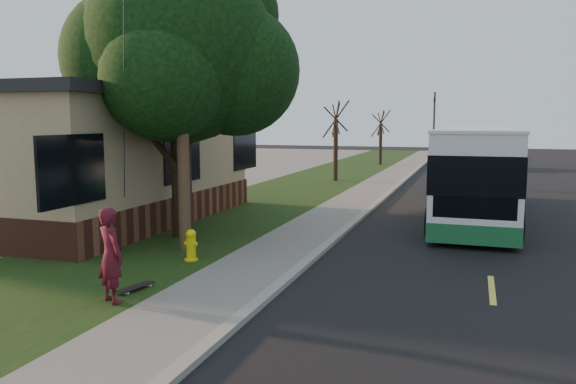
# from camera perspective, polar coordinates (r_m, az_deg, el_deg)

# --- Properties ---
(ground) EXTENTS (120.00, 120.00, 0.00)m
(ground) POSITION_cam_1_polar(r_m,az_deg,el_deg) (12.39, 1.00, -8.20)
(ground) COLOR black
(ground) RESTS_ON ground
(road) EXTENTS (8.00, 80.00, 0.01)m
(road) POSITION_cam_1_polar(r_m,az_deg,el_deg) (21.66, 19.31, -1.89)
(road) COLOR black
(road) RESTS_ON ground
(curb) EXTENTS (0.25, 80.00, 0.12)m
(curb) POSITION_cam_1_polar(r_m,az_deg,el_deg) (21.94, 8.81, -1.31)
(curb) COLOR gray
(curb) RESTS_ON ground
(sidewalk) EXTENTS (2.00, 80.00, 0.08)m
(sidewalk) POSITION_cam_1_polar(r_m,az_deg,el_deg) (22.12, 6.26, -1.24)
(sidewalk) COLOR slate
(sidewalk) RESTS_ON ground
(grass_verge) EXTENTS (5.00, 80.00, 0.07)m
(grass_verge) POSITION_cam_1_polar(r_m,az_deg,el_deg) (23.10, -2.26, -0.86)
(grass_verge) COLOR black
(grass_verge) RESTS_ON ground
(building_lot) EXTENTS (15.00, 80.00, 0.04)m
(building_lot) POSITION_cam_1_polar(r_m,az_deg,el_deg) (28.19, -21.65, 0.08)
(building_lot) COLOR slate
(building_lot) RESTS_ON ground
(fire_hydrant) EXTENTS (0.32, 0.32, 0.74)m
(fire_hydrant) POSITION_cam_1_polar(r_m,az_deg,el_deg) (13.27, -9.82, -5.33)
(fire_hydrant) COLOR yellow
(fire_hydrant) RESTS_ON grass_verge
(utility_pole) EXTENTS (2.86, 3.21, 9.07)m
(utility_pole) POSITION_cam_1_polar(r_m,az_deg,el_deg) (14.23, -10.83, 12.50)
(utility_pole) COLOR #473321
(utility_pole) RESTS_ON ground
(leafy_tree) EXTENTS (6.30, 6.00, 7.80)m
(leafy_tree) POSITION_cam_1_polar(r_m,az_deg,el_deg) (16.14, -10.70, 13.78)
(leafy_tree) COLOR black
(leafy_tree) RESTS_ON grass_verge
(bare_tree_near) EXTENTS (1.38, 1.21, 4.31)m
(bare_tree_near) POSITION_cam_1_polar(r_m,az_deg,el_deg) (30.26, 4.87, 5.08)
(bare_tree_near) COLOR black
(bare_tree_near) RESTS_ON grass_verge
(bare_tree_far) EXTENTS (1.38, 1.21, 4.03)m
(bare_tree_far) POSITION_cam_1_polar(r_m,az_deg,el_deg) (41.94, 9.38, 5.42)
(bare_tree_far) COLOR black
(bare_tree_far) RESTS_ON grass_verge
(traffic_signal) EXTENTS (0.18, 0.22, 5.50)m
(traffic_signal) POSITION_cam_1_polar(r_m,az_deg,el_deg) (45.51, 14.60, 6.88)
(traffic_signal) COLOR #2D2D30
(traffic_signal) RESTS_ON ground
(transit_bus) EXTENTS (2.59, 11.24, 3.05)m
(transit_bus) POSITION_cam_1_polar(r_m,az_deg,el_deg) (20.35, 18.48, 2.17)
(transit_bus) COLOR silver
(transit_bus) RESTS_ON ground
(skateboarder) EXTENTS (0.75, 0.65, 1.72)m
(skateboarder) POSITION_cam_1_polar(r_m,az_deg,el_deg) (10.50, -17.57, -6.15)
(skateboarder) COLOR #4D0F1C
(skateboarder) RESTS_ON grass_verge
(skateboard_main) EXTENTS (0.38, 0.87, 0.08)m
(skateboard_main) POSITION_cam_1_polar(r_m,az_deg,el_deg) (11.31, -15.21, -9.31)
(skateboard_main) COLOR black
(skateboard_main) RESTS_ON grass_verge
(dumpster) EXTENTS (1.50, 1.28, 1.18)m
(dumpster) POSITION_cam_1_polar(r_m,az_deg,el_deg) (21.13, -18.20, -0.35)
(dumpster) COLOR black
(dumpster) RESTS_ON building_lot
(distant_car) EXTENTS (1.91, 4.57, 1.54)m
(distant_car) POSITION_cam_1_polar(r_m,az_deg,el_deg) (40.85, 18.65, 3.36)
(distant_car) COLOR black
(distant_car) RESTS_ON ground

